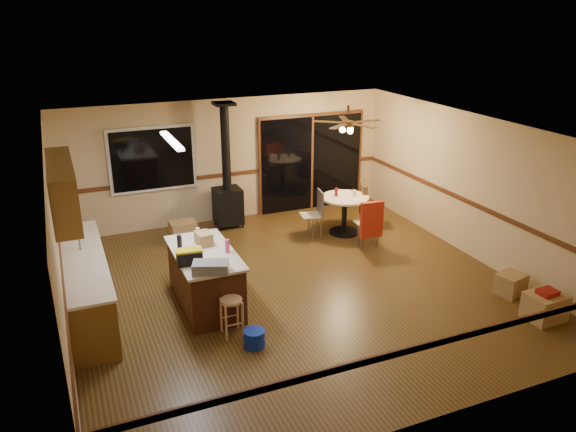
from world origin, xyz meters
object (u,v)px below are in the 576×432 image
toolbox_black (189,258)px  chair_left (316,208)px  wood_stove (227,193)px  dining_table (345,208)px  box_under_window (183,231)px  toolbox_grey (211,267)px  chair_right (365,200)px  box_corner_a (545,307)px  box_corner_b (511,284)px  bar_stool (232,317)px  chair_near (371,219)px  blue_bucket (254,338)px  kitchen_island (205,278)px

toolbox_black → chair_left: bearing=35.6°
toolbox_black → wood_stove: bearing=64.8°
dining_table → box_under_window: dining_table is taller
toolbox_grey → chair_right: (3.98, 2.62, -0.38)m
wood_stove → toolbox_grey: bearing=-110.2°
chair_right → box_corner_a: (0.61, -4.25, -0.39)m
box_corner_b → wood_stove: bearing=125.6°
wood_stove → chair_right: size_ratio=3.60×
chair_right → box_corner_b: (0.71, -3.45, -0.42)m
bar_stool → box_corner_a: size_ratio=1.05×
toolbox_grey → chair_near: size_ratio=0.71×
blue_bucket → chair_right: size_ratio=0.42×
wood_stove → chair_left: (1.46, -1.19, -0.14)m
bar_stool → chair_near: size_ratio=0.80×
chair_left → box_corner_b: chair_left is taller
kitchen_island → toolbox_black: size_ratio=4.69×
chair_left → chair_near: bearing=-54.8°
dining_table → box_under_window: size_ratio=1.95×
chair_right → bar_stool: bearing=-142.9°
toolbox_grey → box_corner_b: bearing=-10.1°
toolbox_grey → box_corner_a: (4.59, -1.63, -0.77)m
blue_bucket → chair_left: 4.08m
chair_near → box_under_window: size_ratio=1.42×
kitchen_island → dining_table: 3.80m
dining_table → wood_stove: bearing=148.2°
chair_right → box_corner_b: size_ratio=1.64×
toolbox_black → box_corner_a: 5.26m
box_corner_a → box_corner_b: 0.80m
chair_left → chair_right: same height
wood_stove → chair_near: (2.15, -2.16, -0.13)m
blue_bucket → dining_table: 4.40m
toolbox_black → chair_near: (3.74, 1.23, -0.40)m
toolbox_black → box_under_window: bearing=79.8°
kitchen_island → dining_table: bearing=27.8°
toolbox_black → toolbox_grey: bearing=-61.8°
kitchen_island → box_corner_a: size_ratio=3.14×
toolbox_black → blue_bucket: bearing=-59.9°
box_under_window → toolbox_grey: bearing=-95.7°
dining_table → box_corner_b: dining_table is taller
toolbox_grey → chair_left: toolbox_grey is taller
chair_right → box_under_window: size_ratio=1.42×
box_corner_b → blue_bucket: bearing=177.4°
bar_stool → blue_bucket: bar_stool is taller
chair_left → box_under_window: (-2.52, 0.81, -0.39)m
box_under_window → box_corner_b: box_under_window is taller
wood_stove → bar_stool: size_ratio=4.50×
bar_stool → box_corner_a: (4.38, -1.39, -0.08)m
kitchen_island → box_under_window: kitchen_island is taller
wood_stove → chair_right: bearing=-24.0°
box_corner_a → toolbox_grey: bearing=160.4°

